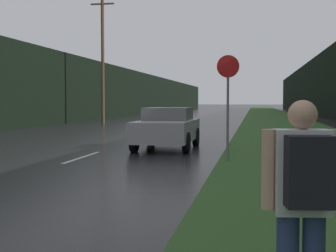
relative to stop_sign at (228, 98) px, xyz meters
name	(u,v)px	position (x,y,z in m)	size (l,w,h in m)	color
grass_verge	(279,122)	(2.75, 26.47, -1.77)	(6.00, 240.00, 0.02)	#2D5123
lane_stripe_c	(83,157)	(-4.36, 0.14, -1.78)	(0.12, 3.00, 0.01)	silver
lane_stripe_d	(139,139)	(-4.36, 7.14, -1.78)	(0.12, 3.00, 0.01)	silver
lane_stripe_e	(167,130)	(-4.36, 14.14, -1.78)	(0.12, 3.00, 0.01)	silver
treeline_far_side	(114,92)	(-14.47, 36.47, 0.94)	(2.00, 140.00, 5.45)	black
treeline_near_side	(335,84)	(8.75, 36.47, 1.72)	(2.00, 140.00, 7.01)	black
utility_pole_far	(103,59)	(-10.37, 20.21, 3.05)	(1.80, 0.24, 9.39)	#4C3823
stop_sign	(228,98)	(0.00, 0.00, 0.00)	(0.63, 0.07, 2.98)	slate
hitchhiker_with_backpack	(303,200)	(1.08, -9.76, -0.81)	(0.58, 0.45, 1.69)	navy
car_passing_near	(167,128)	(-2.31, 3.09, -1.03)	(1.95, 4.09, 1.47)	#9E9EA3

